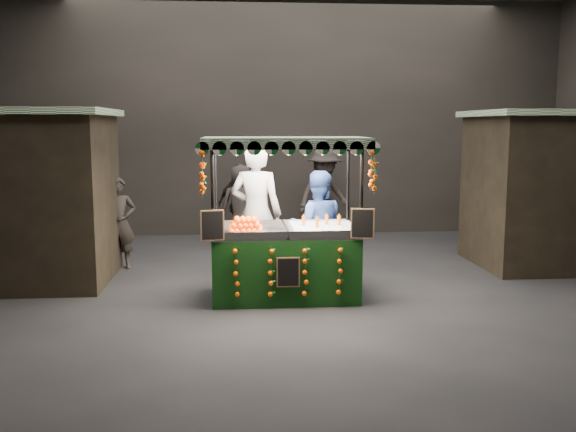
{
  "coord_description": "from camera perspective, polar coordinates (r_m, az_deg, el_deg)",
  "views": [
    {
      "loc": [
        -1.06,
        -8.74,
        2.36
      ],
      "look_at": [
        -0.33,
        0.21,
        1.07
      ],
      "focal_mm": 39.73,
      "sensor_mm": 36.0,
      "label": 1
    }
  ],
  "objects": [
    {
      "name": "market_hall",
      "position": [
        8.87,
        2.33,
        14.76
      ],
      "size": [
        12.1,
        10.1,
        5.05
      ],
      "color": "black",
      "rests_on": "ground"
    },
    {
      "name": "vendor_grey",
      "position": [
        9.48,
        -2.87,
        0.21
      ],
      "size": [
        0.88,
        0.7,
        2.11
      ],
      "rotation": [
        0.0,
        0.0,
        2.86
      ],
      "color": "gray",
      "rests_on": "ground"
    },
    {
      "name": "vendor_blue",
      "position": [
        9.48,
        2.63,
        -1.03
      ],
      "size": [
        0.88,
        0.71,
        1.7
      ],
      "rotation": [
        0.0,
        0.0,
        3.06
      ],
      "color": "navy",
      "rests_on": "ground"
    },
    {
      "name": "shopper_1",
      "position": [
        12.47,
        20.23,
        0.84
      ],
      "size": [
        1.08,
        1.08,
        1.77
      ],
      "rotation": [
        0.0,
        0.0,
        -0.79
      ],
      "color": "black",
      "rests_on": "ground"
    },
    {
      "name": "shopper_2",
      "position": [
        12.56,
        -4.23,
        1.07
      ],
      "size": [
        1.04,
        0.72,
        1.63
      ],
      "rotation": [
        0.0,
        0.0,
        2.77
      ],
      "color": "#282220",
      "rests_on": "ground"
    },
    {
      "name": "neighbour_stall_left",
      "position": [
        10.35,
        -23.45,
        1.64
      ],
      "size": [
        3.0,
        2.2,
        2.6
      ],
      "color": "black",
      "rests_on": "ground"
    },
    {
      "name": "juice_stall",
      "position": [
        8.67,
        -0.22,
        -3.0
      ],
      "size": [
        2.27,
        1.33,
        2.2
      ],
      "color": "black",
      "rests_on": "ground"
    },
    {
      "name": "shopper_0",
      "position": [
        10.84,
        -14.89,
        -0.63
      ],
      "size": [
        0.62,
        0.48,
        1.52
      ],
      "rotation": [
        0.0,
        0.0,
        0.23
      ],
      "color": "#292421",
      "rests_on": "ground"
    },
    {
      "name": "neighbour_stall_right",
      "position": [
        11.66,
        23.33,
        2.3
      ],
      "size": [
        3.0,
        2.2,
        2.6
      ],
      "color": "black",
      "rests_on": "ground"
    },
    {
      "name": "ground",
      "position": [
        9.12,
        2.21,
        -6.86
      ],
      "size": [
        12.0,
        12.0,
        0.0
      ],
      "primitive_type": "plane",
      "color": "black",
      "rests_on": "ground"
    },
    {
      "name": "shopper_3",
      "position": [
        13.05,
        3.27,
        1.92
      ],
      "size": [
        1.41,
        1.19,
        1.89
      ],
      "rotation": [
        0.0,
        0.0,
        0.48
      ],
      "color": "#2D2625",
      "rests_on": "ground"
    },
    {
      "name": "shopper_4",
      "position": [
        12.4,
        -4.21,
        0.92
      ],
      "size": [
        0.82,
        0.56,
        1.61
      ],
      "rotation": [
        0.0,
        0.0,
        3.21
      ],
      "color": "#2E2625",
      "rests_on": "ground"
    }
  ]
}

